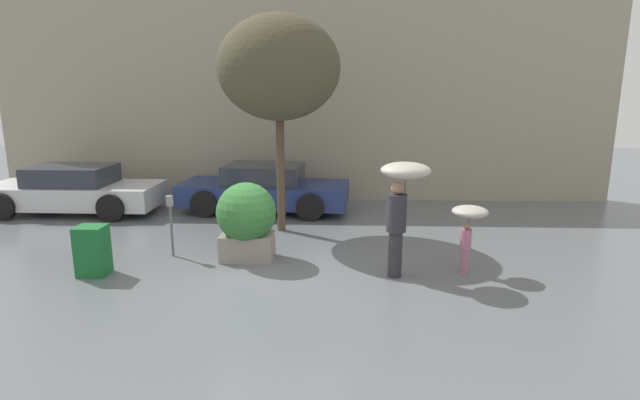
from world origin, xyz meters
TOP-DOWN VIEW (x-y plane):
  - ground_plane at (0.00, 0.00)m, footprint 40.00×40.00m
  - building_facade at (0.00, 6.50)m, footprint 18.00×0.30m
  - planter_box at (-0.64, 0.94)m, footprint 1.15×1.15m
  - person_adult at (2.23, 0.18)m, footprint 0.86×0.86m
  - person_child at (3.46, 0.38)m, footprint 0.63×0.63m
  - parked_car_near at (-0.90, 4.87)m, footprint 4.61×2.23m
  - parked_car_far at (-5.97, 4.46)m, footprint 4.55×1.97m
  - street_tree at (-0.21, 2.97)m, footprint 2.71×2.71m
  - parking_meter at (-2.16, 1.05)m, footprint 0.14×0.14m
  - newspaper_box at (-3.24, -0.01)m, footprint 0.50×0.44m

SIDE VIEW (x-z plane):
  - ground_plane at x=0.00m, z-range 0.00..0.00m
  - newspaper_box at x=-3.24m, z-range 0.00..0.90m
  - parked_car_near at x=-0.90m, z-range -0.04..1.23m
  - parked_car_far at x=-5.97m, z-range -0.04..1.23m
  - planter_box at x=-0.64m, z-range 0.06..1.58m
  - parking_meter at x=-2.16m, z-range 0.27..1.50m
  - person_child at x=3.46m, z-range 0.38..1.61m
  - person_adult at x=2.23m, z-range 0.49..2.53m
  - building_facade at x=0.00m, z-range 0.00..6.00m
  - street_tree at x=-0.21m, z-range 1.27..6.13m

